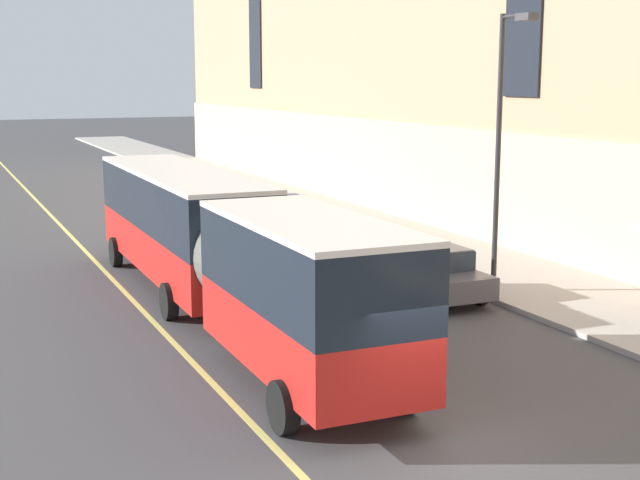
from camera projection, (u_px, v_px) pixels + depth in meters
name	position (u px, v px, depth m)	size (l,w,h in m)	color
ground_plane	(435.00, 447.00, 15.56)	(260.00, 260.00, 0.00)	#424244
city_bus	(217.00, 241.00, 23.57)	(2.94, 19.15, 3.62)	red
parked_car_darkgray_2	(430.00, 271.00, 26.03)	(1.94, 4.59, 1.56)	#4C4C51
parked_car_navy_3	(285.00, 215.00, 36.53)	(2.11, 4.79, 1.56)	navy
street_lamp	(503.00, 128.00, 25.37)	(0.36, 1.48, 7.97)	#2D2D30
fire_hydrant	(291.00, 208.00, 40.41)	(0.42, 0.24, 0.72)	red
lane_centerline	(240.00, 411.00, 17.23)	(0.16, 140.00, 0.01)	#E0D66B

